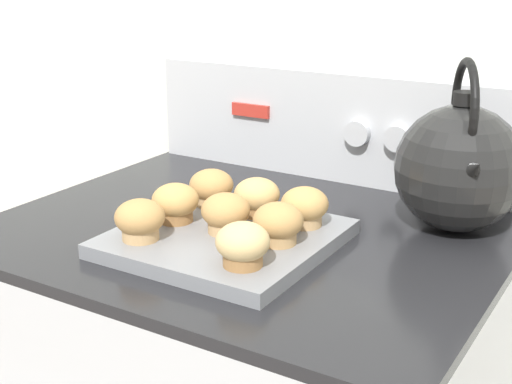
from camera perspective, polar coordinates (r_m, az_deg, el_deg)
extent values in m
cube|color=silver|center=(1.39, 7.66, 12.12)|extent=(8.00, 0.05, 2.40)
cube|color=black|center=(1.15, -0.18, -3.03)|extent=(0.79, 0.66, 0.02)
cube|color=#B7BABF|center=(1.37, 6.48, 5.30)|extent=(0.77, 0.05, 0.21)
cube|color=#B72D23|center=(1.42, -0.44, 6.55)|extent=(0.08, 0.01, 0.03)
cylinder|color=#B7BABF|center=(1.32, 8.10, 4.68)|extent=(0.05, 0.02, 0.05)
cylinder|color=#B7BABF|center=(1.29, 11.26, 4.21)|extent=(0.05, 0.02, 0.05)
cylinder|color=#B7BABF|center=(1.26, 14.54, 3.72)|extent=(0.05, 0.02, 0.05)
cylinder|color=#B7BABF|center=(1.25, 17.92, 3.19)|extent=(0.05, 0.02, 0.05)
cube|color=slate|center=(1.06, -2.45, -3.73)|extent=(0.30, 0.30, 0.02)
cylinder|color=tan|center=(1.04, -9.23, -3.10)|extent=(0.05, 0.05, 0.03)
ellipsoid|color=#B2844C|center=(1.03, -9.29, -1.99)|extent=(0.07, 0.07, 0.05)
cylinder|color=olive|center=(0.94, -1.06, -5.19)|extent=(0.05, 0.05, 0.03)
ellipsoid|color=tan|center=(0.93, -1.07, -3.98)|extent=(0.07, 0.07, 0.05)
cylinder|color=olive|center=(1.10, -6.44, -1.70)|extent=(0.05, 0.05, 0.03)
ellipsoid|color=tan|center=(1.09, -6.48, -0.65)|extent=(0.07, 0.07, 0.05)
cylinder|color=tan|center=(1.05, -2.43, -2.58)|extent=(0.05, 0.05, 0.03)
ellipsoid|color=#B2844C|center=(1.04, -2.45, -1.48)|extent=(0.07, 0.07, 0.05)
cylinder|color=tan|center=(1.01, 1.77, -3.43)|extent=(0.05, 0.05, 0.03)
ellipsoid|color=#B2844C|center=(1.00, 1.78, -2.29)|extent=(0.07, 0.07, 0.05)
cylinder|color=tan|center=(1.17, -3.57, -0.43)|extent=(0.05, 0.05, 0.03)
ellipsoid|color=#B2844C|center=(1.16, -3.59, 0.58)|extent=(0.07, 0.07, 0.05)
cylinder|color=olive|center=(1.12, 0.07, -1.21)|extent=(0.05, 0.05, 0.03)
ellipsoid|color=tan|center=(1.11, 0.07, -0.17)|extent=(0.07, 0.07, 0.05)
cylinder|color=tan|center=(1.08, 3.89, -2.03)|extent=(0.05, 0.05, 0.03)
ellipsoid|color=tan|center=(1.07, 3.91, -0.96)|extent=(0.07, 0.07, 0.05)
sphere|color=black|center=(1.14, 15.91, 1.82)|extent=(0.20, 0.20, 0.20)
cylinder|color=black|center=(1.11, 16.39, 7.20)|extent=(0.04, 0.04, 0.02)
cone|color=black|center=(1.05, 16.96, 1.70)|extent=(0.08, 0.10, 0.07)
torus|color=black|center=(1.12, 16.32, 6.45)|extent=(0.08, 0.14, 0.15)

